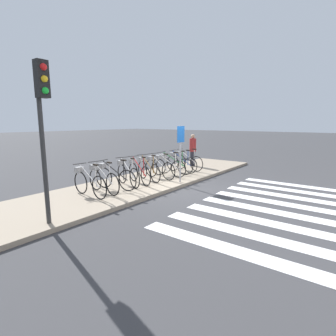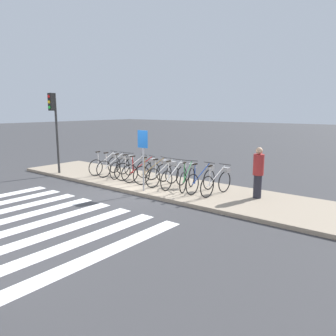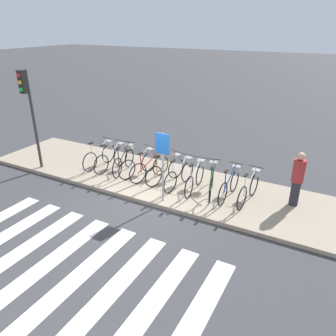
% 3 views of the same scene
% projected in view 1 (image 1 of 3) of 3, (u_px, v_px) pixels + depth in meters
% --- Properties ---
extents(ground_plane, '(120.00, 120.00, 0.00)m').
position_uv_depth(ground_plane, '(178.00, 189.00, 9.49)').
color(ground_plane, '#38383A').
extents(sidewalk, '(13.80, 3.03, 0.12)m').
position_uv_depth(sidewalk, '(147.00, 182.00, 10.37)').
color(sidewalk, gray).
rests_on(sidewalk, ground_plane).
extents(parked_bicycle_0, '(0.46, 1.72, 1.06)m').
position_uv_depth(parked_bicycle_0, '(88.00, 182.00, 8.10)').
color(parked_bicycle_0, black).
rests_on(parked_bicycle_0, sidewalk).
extents(parked_bicycle_1, '(0.46, 1.72, 1.06)m').
position_uv_depth(parked_bicycle_1, '(102.00, 179.00, 8.53)').
color(parked_bicycle_1, black).
rests_on(parked_bicycle_1, sidewalk).
extents(parked_bicycle_2, '(0.48, 1.70, 1.06)m').
position_uv_depth(parked_bicycle_2, '(113.00, 176.00, 8.94)').
color(parked_bicycle_2, black).
rests_on(parked_bicycle_2, sidewalk).
extents(parked_bicycle_3, '(0.65, 1.65, 1.06)m').
position_uv_depth(parked_bicycle_3, '(127.00, 173.00, 9.47)').
color(parked_bicycle_3, black).
rests_on(parked_bicycle_3, sidewalk).
extents(parked_bicycle_4, '(0.69, 1.64, 1.06)m').
position_uv_depth(parked_bicycle_4, '(138.00, 171.00, 9.82)').
color(parked_bicycle_4, black).
rests_on(parked_bicycle_4, sidewalk).
extents(parked_bicycle_5, '(0.68, 1.64, 1.06)m').
position_uv_depth(parked_bicycle_5, '(147.00, 169.00, 10.30)').
color(parked_bicycle_5, black).
rests_on(parked_bicycle_5, sidewalk).
extents(parked_bicycle_6, '(0.46, 1.71, 1.06)m').
position_uv_depth(parked_bicycle_6, '(158.00, 167.00, 10.68)').
color(parked_bicycle_6, black).
rests_on(parked_bicycle_6, sidewalk).
extents(parked_bicycle_7, '(0.46, 1.72, 1.06)m').
position_uv_depth(parked_bicycle_7, '(166.00, 165.00, 11.09)').
color(parked_bicycle_7, black).
rests_on(parked_bicycle_7, sidewalk).
extents(parked_bicycle_8, '(0.65, 1.65, 1.06)m').
position_uv_depth(parked_bicycle_8, '(172.00, 164.00, 11.54)').
color(parked_bicycle_8, black).
rests_on(parked_bicycle_8, sidewalk).
extents(parked_bicycle_9, '(0.46, 1.72, 1.06)m').
position_uv_depth(parked_bicycle_9, '(180.00, 162.00, 12.02)').
color(parked_bicycle_9, black).
rests_on(parked_bicycle_9, sidewalk).
extents(parked_bicycle_10, '(0.46, 1.72, 1.06)m').
position_uv_depth(parked_bicycle_10, '(186.00, 161.00, 12.49)').
color(parked_bicycle_10, black).
rests_on(parked_bicycle_10, sidewalk).
extents(pedestrian, '(0.34, 0.34, 1.65)m').
position_uv_depth(pedestrian, '(193.00, 149.00, 13.64)').
color(pedestrian, '#23232D').
rests_on(pedestrian, sidewalk).
extents(traffic_light, '(0.24, 0.40, 3.52)m').
position_uv_depth(traffic_light, '(42.00, 110.00, 5.48)').
color(traffic_light, '#2D2D2D').
rests_on(traffic_light, sidewalk).
extents(sign_post, '(0.44, 0.07, 2.13)m').
position_uv_depth(sign_post, '(181.00, 144.00, 9.81)').
color(sign_post, '#99999E').
rests_on(sign_post, sidewalk).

